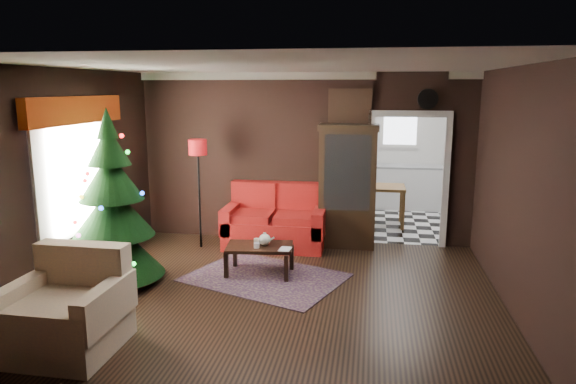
% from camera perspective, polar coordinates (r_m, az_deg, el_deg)
% --- Properties ---
extents(floor, '(5.50, 5.50, 0.00)m').
position_cam_1_polar(floor, '(6.55, -1.30, -11.48)').
color(floor, black).
rests_on(floor, ground).
extents(ceiling, '(5.50, 5.50, 0.00)m').
position_cam_1_polar(ceiling, '(6.04, -1.42, 13.81)').
color(ceiling, white).
rests_on(ceiling, ground).
extents(wall_back, '(5.50, 0.00, 5.50)m').
position_cam_1_polar(wall_back, '(8.58, 1.73, 3.73)').
color(wall_back, black).
rests_on(wall_back, ground).
extents(wall_front, '(5.50, 0.00, 5.50)m').
position_cam_1_polar(wall_front, '(3.79, -8.39, -6.37)').
color(wall_front, black).
rests_on(wall_front, ground).
extents(wall_left, '(0.00, 5.50, 5.50)m').
position_cam_1_polar(wall_left, '(7.17, -23.50, 1.25)').
color(wall_left, black).
rests_on(wall_left, ground).
extents(wall_right, '(0.00, 5.50, 5.50)m').
position_cam_1_polar(wall_right, '(6.26, 24.24, -0.17)').
color(wall_right, black).
rests_on(wall_right, ground).
extents(doorway, '(1.10, 0.10, 2.10)m').
position_cam_1_polar(doorway, '(8.58, 13.04, 1.07)').
color(doorway, white).
rests_on(doorway, ground).
extents(left_window, '(0.05, 1.60, 1.40)m').
position_cam_1_polar(left_window, '(7.31, -22.43, 1.91)').
color(left_window, white).
rests_on(left_window, wall_left).
extents(valance, '(0.12, 2.10, 0.35)m').
position_cam_1_polar(valance, '(7.19, -22.38, 8.36)').
color(valance, '#99310B').
rests_on(valance, wall_left).
extents(kitchen_floor, '(3.00, 3.00, 0.00)m').
position_cam_1_polar(kitchen_floor, '(10.27, 12.27, -3.21)').
color(kitchen_floor, white).
rests_on(kitchen_floor, ground).
extents(kitchen_window, '(0.70, 0.06, 0.70)m').
position_cam_1_polar(kitchen_window, '(11.43, 12.28, 6.91)').
color(kitchen_window, white).
rests_on(kitchen_window, ground).
extents(rug, '(2.39, 2.08, 0.01)m').
position_cam_1_polar(rug, '(7.15, -2.53, -9.42)').
color(rug, '#5F4752').
rests_on(rug, ground).
extents(loveseat, '(1.70, 0.90, 1.00)m').
position_cam_1_polar(loveseat, '(8.38, -1.43, -2.73)').
color(loveseat, '#8D0700').
rests_on(loveseat, ground).
extents(curio_cabinet, '(0.90, 0.45, 1.90)m').
position_cam_1_polar(curio_cabinet, '(8.36, 6.60, 0.33)').
color(curio_cabinet, black).
rests_on(curio_cabinet, ground).
extents(floor_lamp, '(0.38, 0.38, 1.86)m').
position_cam_1_polar(floor_lamp, '(8.39, -9.77, -0.56)').
color(floor_lamp, black).
rests_on(floor_lamp, ground).
extents(christmas_tree, '(1.33, 1.33, 2.37)m').
position_cam_1_polar(christmas_tree, '(7.03, -18.81, -1.51)').
color(christmas_tree, '#123916').
rests_on(christmas_tree, ground).
extents(armchair, '(1.04, 1.04, 1.05)m').
position_cam_1_polar(armchair, '(5.58, -23.38, -11.53)').
color(armchair, tan).
rests_on(armchair, ground).
extents(coffee_table, '(0.96, 0.65, 0.41)m').
position_cam_1_polar(coffee_table, '(7.22, -3.14, -7.45)').
color(coffee_table, black).
rests_on(coffee_table, rug).
extents(teapot, '(0.24, 0.24, 0.18)m').
position_cam_1_polar(teapot, '(7.13, -2.59, -5.24)').
color(teapot, silver).
rests_on(teapot, coffee_table).
extents(cup_a, '(0.10, 0.10, 0.07)m').
position_cam_1_polar(cup_a, '(7.25, -3.50, -5.40)').
color(cup_a, beige).
rests_on(cup_a, coffee_table).
extents(cup_b, '(0.08, 0.08, 0.07)m').
position_cam_1_polar(cup_b, '(7.04, -3.48, -5.91)').
color(cup_b, white).
rests_on(cup_b, coffee_table).
extents(book, '(0.15, 0.03, 0.21)m').
position_cam_1_polar(book, '(6.95, -0.92, -5.55)').
color(book, tan).
rests_on(book, coffee_table).
extents(wall_clock, '(0.32, 0.32, 0.06)m').
position_cam_1_polar(wall_clock, '(8.42, 15.19, 9.89)').
color(wall_clock, silver).
rests_on(wall_clock, wall_back).
extents(painting, '(0.62, 0.05, 0.52)m').
position_cam_1_polar(painting, '(8.40, 6.87, 9.31)').
color(painting, '#B88141').
rests_on(painting, wall_back).
extents(kitchen_counter, '(1.80, 0.60, 0.90)m').
position_cam_1_polar(kitchen_counter, '(11.34, 12.07, 0.51)').
color(kitchen_counter, white).
rests_on(kitchen_counter, ground).
extents(kitchen_table, '(0.70, 0.70, 0.75)m').
position_cam_1_polar(kitchen_table, '(9.88, 10.71, -1.49)').
color(kitchen_table, brown).
rests_on(kitchen_table, ground).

